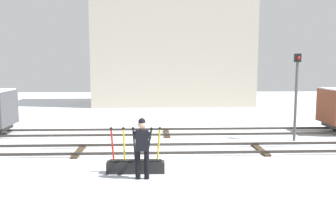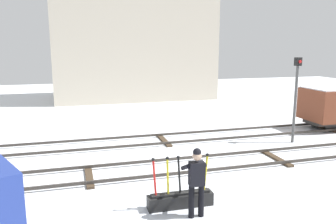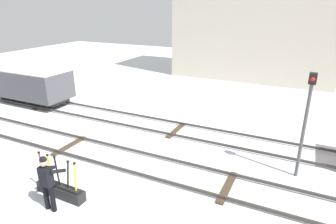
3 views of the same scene
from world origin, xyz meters
name	(u,v)px [view 2 (image 2 of 3)]	position (x,y,z in m)	size (l,w,h in m)	color
ground_plane	(190,168)	(0.00, 0.00, 0.00)	(60.00, 60.00, 0.00)	silver
track_main_line	(190,165)	(0.00, 0.00, 0.11)	(44.00, 1.94, 0.18)	#38332D
track_siding_near	(164,139)	(0.00, 3.57, 0.11)	(44.00, 1.94, 0.18)	#38332D
switch_lever_frame	(180,198)	(-1.24, -2.77, 0.25)	(1.80, 0.38, 1.45)	black
rail_worker	(196,178)	(-1.02, -3.37, 1.04)	(0.54, 0.67, 1.82)	black
signal_post	(296,91)	(5.55, 1.84, 2.33)	(0.24, 0.32, 3.80)	#4C4C4C
apartment_building	(133,34)	(1.05, 17.26, 5.27)	(12.88, 6.11, 10.52)	beige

